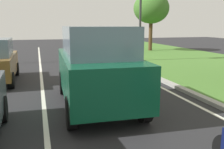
# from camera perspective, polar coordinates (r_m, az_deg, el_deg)

# --- Properties ---
(ground_plane) EXTENTS (60.00, 60.00, 0.00)m
(ground_plane) POSITION_cam_1_polar(r_m,az_deg,el_deg) (11.52, -12.13, -0.70)
(ground_plane) COLOR #262628
(lane_line_center) EXTENTS (0.12, 32.00, 0.01)m
(lane_line_center) POSITION_cam_1_polar(r_m,az_deg,el_deg) (11.49, -15.61, -0.88)
(lane_line_center) COLOR silver
(lane_line_center) RESTS_ON ground
(lane_line_right_edge) EXTENTS (0.12, 32.00, 0.01)m
(lane_line_right_edge) POSITION_cam_1_polar(r_m,az_deg,el_deg) (12.30, 4.83, 0.28)
(lane_line_right_edge) COLOR silver
(lane_line_right_edge) RESTS_ON ground
(grass_verge_right) EXTENTS (9.00, 48.00, 0.06)m
(grass_verge_right) POSITION_cam_1_polar(r_m,az_deg,el_deg) (14.76, 22.88, 1.38)
(grass_verge_right) COLOR #47752D
(grass_verge_right) RESTS_ON ground
(curb_right) EXTENTS (0.24, 48.00, 0.12)m
(curb_right) POSITION_cam_1_polar(r_m,az_deg,el_deg) (12.47, 6.98, 0.66)
(curb_right) COLOR #9E9B93
(curb_right) RESTS_ON ground
(car_suv_ahead) EXTENTS (2.11, 4.57, 2.28)m
(car_suv_ahead) POSITION_cam_1_polar(r_m,az_deg,el_deg) (7.18, -3.50, 1.88)
(car_suv_ahead) COLOR #0C472D
(car_suv_ahead) RESTS_ON ground
(traffic_light_near_right) EXTENTS (0.32, 0.50, 5.19)m
(traffic_light_near_right) POSITION_cam_1_polar(r_m,az_deg,el_deg) (16.13, 6.61, 15.29)
(traffic_light_near_right) COLOR #2D2D2D
(traffic_light_near_right) RESTS_ON ground
(tree_roadside_far) EXTENTS (3.07, 3.07, 5.00)m
(tree_roadside_far) POSITION_cam_1_polar(r_m,az_deg,el_deg) (22.79, 8.84, 14.47)
(tree_roadside_far) COLOR #4C331E
(tree_roadside_far) RESTS_ON ground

